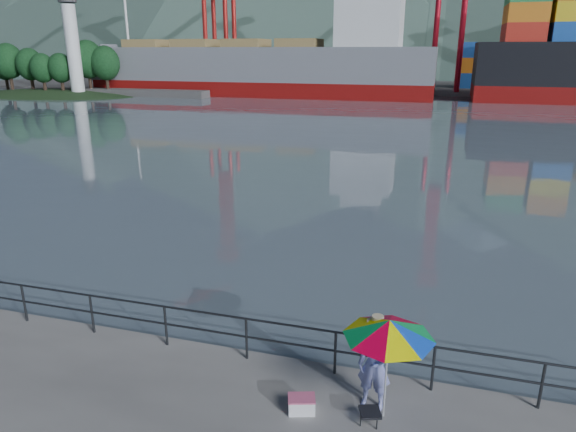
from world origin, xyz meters
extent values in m
cube|color=slate|center=(0.00, 130.00, 0.00)|extent=(500.00, 280.00, 0.00)
cube|color=#514F4C|center=(10.00, 93.00, 0.00)|extent=(200.00, 40.00, 0.40)
cylinder|color=#2D3033|center=(0.00, 1.70, 1.00)|extent=(22.00, 0.05, 0.05)
cylinder|color=#2D3033|center=(0.00, 1.70, 0.55)|extent=(22.00, 0.05, 0.05)
cube|color=#2D3033|center=(0.00, 1.70, 0.50)|extent=(22.00, 0.06, 1.00)
ellipsoid|color=#263F1E|center=(-55.00, 62.00, 0.00)|extent=(48.00, 26.40, 8.40)
cylinder|color=white|center=(-49.00, 61.00, 6.50)|extent=(2.00, 2.00, 13.00)
cube|color=#194CA5|center=(10.00, 92.00, 3.90)|extent=(6.00, 2.40, 7.80)
cube|color=red|center=(16.50, 92.00, 3.90)|extent=(6.00, 2.40, 7.80)
cube|color=red|center=(23.00, 92.00, 3.90)|extent=(6.00, 2.40, 7.80)
cube|color=gray|center=(10.00, 95.00, 1.30)|extent=(6.00, 2.40, 2.60)
cube|color=#267F3F|center=(16.50, 95.00, 2.60)|extent=(6.00, 2.40, 5.20)
cube|color=#267F3F|center=(23.00, 95.00, 1.30)|extent=(6.00, 2.40, 2.60)
imported|color=navy|center=(3.92, 0.89, 0.90)|extent=(0.72, 0.53, 1.81)
cylinder|color=white|center=(4.15, 0.64, 0.93)|extent=(0.04, 0.04, 1.87)
cone|color=red|center=(4.15, 0.64, 1.87)|extent=(1.71, 1.71, 0.34)
cube|color=black|center=(3.92, 0.39, 0.22)|extent=(0.48, 0.48, 0.05)
cube|color=#2D3033|center=(3.92, 0.39, 0.10)|extent=(0.32, 0.32, 0.20)
cube|color=silver|center=(2.63, 0.32, 0.14)|extent=(0.57, 0.47, 0.29)
cylinder|color=black|center=(3.85, 2.07, 0.00)|extent=(0.44, 1.72, 1.25)
cube|color=maroon|center=(-23.11, 70.59, 0.75)|extent=(53.52, 9.26, 2.50)
cube|color=gray|center=(-23.11, 70.59, 4.50)|extent=(53.52, 9.26, 5.00)
cube|color=silver|center=(-5.98, 70.59, 10.50)|extent=(9.00, 7.78, 7.00)
camera|label=1|loc=(4.68, -7.61, 6.60)|focal=32.00mm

